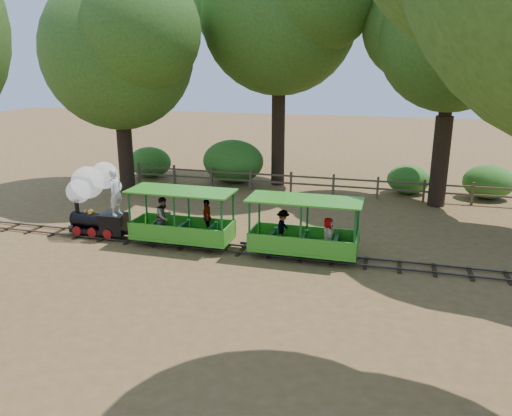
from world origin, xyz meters
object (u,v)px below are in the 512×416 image
(carriage_rear, at_px, (302,235))
(locomotive, at_px, (94,194))
(carriage_front, at_px, (182,223))
(fence, at_px, (312,182))

(carriage_rear, bearing_deg, locomotive, 179.43)
(locomotive, xyz_separation_m, carriage_front, (3.29, -0.07, -0.74))
(locomotive, bearing_deg, carriage_front, -1.25)
(carriage_rear, distance_m, fence, 8.08)
(carriage_front, bearing_deg, locomotive, 178.75)
(locomotive, bearing_deg, carriage_rear, -0.57)
(locomotive, bearing_deg, fence, 51.29)
(carriage_front, height_order, carriage_rear, same)
(carriage_rear, bearing_deg, fence, 97.24)
(carriage_rear, relative_size, fence, 0.19)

